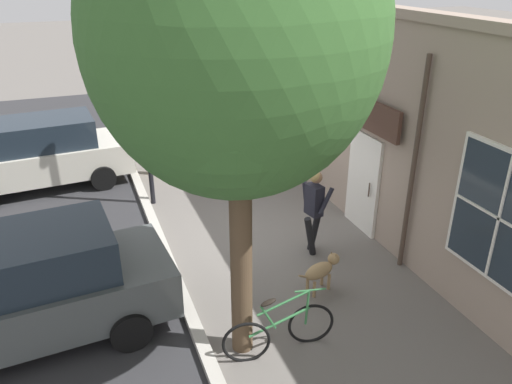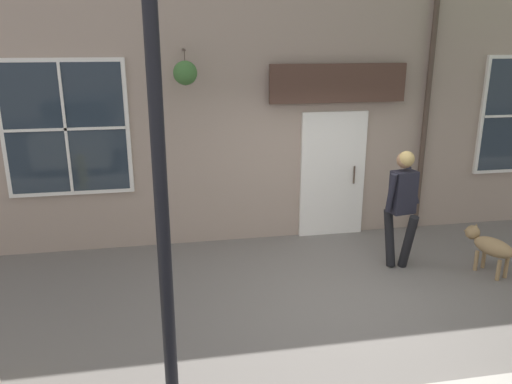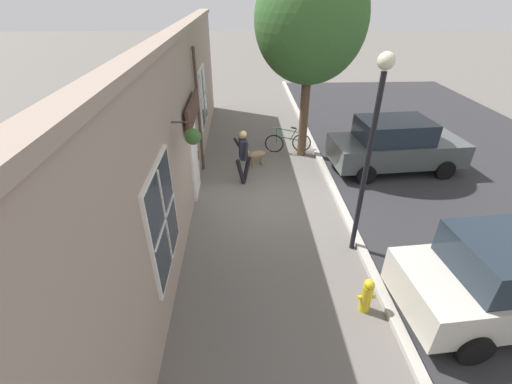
{
  "view_description": "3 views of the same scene",
  "coord_description": "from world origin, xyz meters",
  "px_view_note": "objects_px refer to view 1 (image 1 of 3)",
  "views": [
    {
      "loc": [
        3.28,
        8.57,
        5.26
      ],
      "look_at": [
        0.18,
        0.33,
        1.16
      ],
      "focal_mm": 35.0,
      "sensor_mm": 36.0,
      "label": 1
    },
    {
      "loc": [
        5.48,
        -2.24,
        3.22
      ],
      "look_at": [
        -1.07,
        -1.04,
        1.16
      ],
      "focal_mm": 35.0,
      "sensor_mm": 36.0,
      "label": 2
    },
    {
      "loc": [
        -0.77,
        -8.56,
        5.4
      ],
      "look_at": [
        -0.44,
        -1.02,
        0.84
      ],
      "focal_mm": 24.0,
      "sensor_mm": 36.0,
      "label": 3
    }
  ],
  "objects_px": {
    "leaning_bicycle": "(280,330)",
    "street_lamp": "(142,80)",
    "street_tree_by_curb": "(236,47)",
    "fire_hydrant": "(151,160)",
    "parked_car_mid_block": "(27,289)",
    "dog_on_leash": "(322,269)",
    "parked_car_nearest_curb": "(43,153)",
    "pedestrian_walking": "(314,204)"
  },
  "relations": [
    {
      "from": "parked_car_nearest_curb",
      "to": "parked_car_mid_block",
      "type": "xyz_separation_m",
      "value": [
        0.15,
        6.03,
        0.0
      ]
    },
    {
      "from": "street_tree_by_curb",
      "to": "parked_car_nearest_curb",
      "type": "bearing_deg",
      "value": -70.06
    },
    {
      "from": "dog_on_leash",
      "to": "parked_car_mid_block",
      "type": "xyz_separation_m",
      "value": [
        4.64,
        -0.45,
        0.47
      ]
    },
    {
      "from": "dog_on_leash",
      "to": "street_tree_by_curb",
      "type": "distance_m",
      "value": 4.45
    },
    {
      "from": "parked_car_nearest_curb",
      "to": "parked_car_mid_block",
      "type": "bearing_deg",
      "value": 88.56
    },
    {
      "from": "street_tree_by_curb",
      "to": "leaning_bicycle",
      "type": "bearing_deg",
      "value": 157.65
    },
    {
      "from": "street_tree_by_curb",
      "to": "fire_hydrant",
      "type": "bearing_deg",
      "value": -89.55
    },
    {
      "from": "leaning_bicycle",
      "to": "street_lamp",
      "type": "xyz_separation_m",
      "value": [
        0.86,
        -5.64,
        2.55
      ]
    },
    {
      "from": "parked_car_nearest_curb",
      "to": "parked_car_mid_block",
      "type": "height_order",
      "value": "same"
    },
    {
      "from": "leaning_bicycle",
      "to": "parked_car_nearest_curb",
      "type": "xyz_separation_m",
      "value": [
        3.21,
        -7.62,
        0.5
      ]
    },
    {
      "from": "dog_on_leash",
      "to": "street_lamp",
      "type": "xyz_separation_m",
      "value": [
        2.14,
        -4.49,
        2.52
      ]
    },
    {
      "from": "pedestrian_walking",
      "to": "street_lamp",
      "type": "bearing_deg",
      "value": -52.35
    },
    {
      "from": "parked_car_nearest_curb",
      "to": "fire_hydrant",
      "type": "xyz_separation_m",
      "value": [
        -2.63,
        0.16,
        -0.48
      ]
    },
    {
      "from": "parked_car_nearest_curb",
      "to": "street_lamp",
      "type": "height_order",
      "value": "street_lamp"
    },
    {
      "from": "dog_on_leash",
      "to": "fire_hydrant",
      "type": "relative_size",
      "value": 1.27
    },
    {
      "from": "dog_on_leash",
      "to": "fire_hydrant",
      "type": "height_order",
      "value": "fire_hydrant"
    },
    {
      "from": "leaning_bicycle",
      "to": "street_lamp",
      "type": "distance_m",
      "value": 6.25
    },
    {
      "from": "leaning_bicycle",
      "to": "fire_hydrant",
      "type": "xyz_separation_m",
      "value": [
        0.58,
        -7.47,
        0.02
      ]
    },
    {
      "from": "leaning_bicycle",
      "to": "parked_car_nearest_curb",
      "type": "bearing_deg",
      "value": -67.18
    },
    {
      "from": "street_lamp",
      "to": "pedestrian_walking",
      "type": "bearing_deg",
      "value": 127.65
    },
    {
      "from": "street_lamp",
      "to": "fire_hydrant",
      "type": "xyz_separation_m",
      "value": [
        -0.29,
        -1.83,
        -2.53
      ]
    },
    {
      "from": "pedestrian_walking",
      "to": "parked_car_nearest_curb",
      "type": "distance_m",
      "value": 7.22
    },
    {
      "from": "street_tree_by_curb",
      "to": "parked_car_mid_block",
      "type": "bearing_deg",
      "value": -25.86
    },
    {
      "from": "leaning_bicycle",
      "to": "street_lamp",
      "type": "relative_size",
      "value": 0.39
    },
    {
      "from": "pedestrian_walking",
      "to": "fire_hydrant",
      "type": "distance_m",
      "value": 5.66
    },
    {
      "from": "leaning_bicycle",
      "to": "parked_car_nearest_curb",
      "type": "height_order",
      "value": "parked_car_nearest_curb"
    },
    {
      "from": "street_lamp",
      "to": "street_tree_by_curb",
      "type": "bearing_deg",
      "value": 93.62
    },
    {
      "from": "parked_car_nearest_curb",
      "to": "leaning_bicycle",
      "type": "bearing_deg",
      "value": 112.82
    },
    {
      "from": "street_tree_by_curb",
      "to": "street_lamp",
      "type": "relative_size",
      "value": 1.46
    },
    {
      "from": "dog_on_leash",
      "to": "leaning_bicycle",
      "type": "distance_m",
      "value": 1.72
    },
    {
      "from": "street_lamp",
      "to": "parked_car_nearest_curb",
      "type": "bearing_deg",
      "value": -40.29
    },
    {
      "from": "pedestrian_walking",
      "to": "street_lamp",
      "type": "height_order",
      "value": "street_lamp"
    },
    {
      "from": "parked_car_mid_block",
      "to": "parked_car_nearest_curb",
      "type": "bearing_deg",
      "value": -91.44
    },
    {
      "from": "leaning_bicycle",
      "to": "fire_hydrant",
      "type": "height_order",
      "value": "leaning_bicycle"
    },
    {
      "from": "dog_on_leash",
      "to": "parked_car_nearest_curb",
      "type": "relative_size",
      "value": 0.22
    },
    {
      "from": "dog_on_leash",
      "to": "fire_hydrant",
      "type": "distance_m",
      "value": 6.59
    },
    {
      "from": "parked_car_mid_block",
      "to": "fire_hydrant",
      "type": "xyz_separation_m",
      "value": [
        -2.78,
        -5.88,
        -0.48
      ]
    },
    {
      "from": "street_tree_by_curb",
      "to": "parked_car_mid_block",
      "type": "distance_m",
      "value": 4.71
    },
    {
      "from": "street_tree_by_curb",
      "to": "parked_car_nearest_curb",
      "type": "relative_size",
      "value": 1.46
    },
    {
      "from": "pedestrian_walking",
      "to": "fire_hydrant",
      "type": "xyz_separation_m",
      "value": [
        2.27,
        -5.14,
        -0.66
      ]
    },
    {
      "from": "pedestrian_walking",
      "to": "leaning_bicycle",
      "type": "distance_m",
      "value": 2.95
    },
    {
      "from": "street_lamp",
      "to": "fire_hydrant",
      "type": "distance_m",
      "value": 3.14
    }
  ]
}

